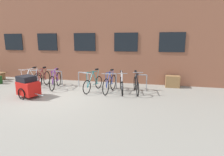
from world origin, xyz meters
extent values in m
plane|color=gray|center=(0.00, 0.00, 0.00)|extent=(42.00, 42.00, 0.00)
cube|color=brown|center=(0.00, 6.94, 3.44)|extent=(28.00, 7.48, 6.89)
cube|color=black|center=(-4.80, 3.18, 2.30)|extent=(1.30, 0.04, 1.01)
cube|color=black|center=(-2.40, 3.18, 2.30)|extent=(1.30, 0.04, 1.01)
cube|color=black|center=(0.00, 3.18, 2.30)|extent=(1.30, 0.04, 1.01)
cube|color=black|center=(2.40, 3.18, 2.30)|extent=(1.30, 0.04, 1.01)
cube|color=black|center=(4.80, 3.18, 2.30)|extent=(1.30, 0.04, 1.01)
cylinder|color=gray|center=(-2.89, 1.90, 0.38)|extent=(0.05, 0.05, 0.76)
cylinder|color=gray|center=(-2.36, 1.90, 0.38)|extent=(0.05, 0.05, 0.76)
cylinder|color=gray|center=(-2.62, 1.90, 0.76)|extent=(0.52, 0.05, 0.05)
cylinder|color=gray|center=(-1.39, 1.90, 0.38)|extent=(0.05, 0.05, 0.76)
cylinder|color=gray|center=(-0.86, 1.90, 0.38)|extent=(0.05, 0.05, 0.76)
cylinder|color=gray|center=(-1.12, 1.90, 0.76)|extent=(0.52, 0.05, 0.05)
cylinder|color=gray|center=(0.11, 1.90, 0.38)|extent=(0.05, 0.05, 0.76)
cylinder|color=gray|center=(0.64, 1.90, 0.38)|extent=(0.05, 0.05, 0.76)
cylinder|color=gray|center=(0.38, 1.90, 0.76)|extent=(0.52, 0.05, 0.05)
cylinder|color=gray|center=(1.61, 1.90, 0.38)|extent=(0.05, 0.05, 0.76)
cylinder|color=gray|center=(2.14, 1.90, 0.38)|extent=(0.05, 0.05, 0.76)
cylinder|color=gray|center=(1.88, 1.90, 0.76)|extent=(0.52, 0.05, 0.05)
cylinder|color=gray|center=(3.11, 1.90, 0.38)|extent=(0.05, 0.05, 0.76)
cylinder|color=gray|center=(3.64, 1.90, 0.38)|extent=(0.05, 0.05, 0.76)
cylinder|color=gray|center=(3.38, 1.90, 0.76)|extent=(0.52, 0.05, 0.05)
torus|color=black|center=(-1.03, 1.86, 0.35)|extent=(0.19, 0.73, 0.74)
torus|color=black|center=(-0.81, 0.84, 0.35)|extent=(0.19, 0.73, 0.74)
cylinder|color=#722D99|center=(-0.87, 1.12, 0.64)|extent=(0.14, 0.50, 0.70)
cylinder|color=#722D99|center=(-0.96, 1.52, 0.59)|extent=(0.11, 0.37, 0.61)
cylinder|color=#722D99|center=(-0.91, 1.29, 0.94)|extent=(0.21, 0.81, 0.12)
cylinder|color=#722D99|center=(-0.98, 1.61, 0.32)|extent=(0.13, 0.52, 0.08)
cylinder|color=#722D99|center=(-1.01, 1.78, 0.62)|extent=(0.07, 0.20, 0.55)
cylinder|color=#722D99|center=(-0.82, 0.86, 0.66)|extent=(0.04, 0.08, 0.63)
cube|color=black|center=(-0.99, 1.69, 0.92)|extent=(0.14, 0.22, 0.06)
cylinder|color=gray|center=(-0.82, 0.89, 1.01)|extent=(0.44, 0.12, 0.03)
torus|color=black|center=(2.39, 1.84, 0.32)|extent=(0.20, 0.66, 0.67)
torus|color=black|center=(2.64, 0.78, 0.32)|extent=(0.20, 0.66, 0.67)
cylinder|color=#B7B7BC|center=(2.57, 1.07, 0.61)|extent=(0.16, 0.52, 0.70)
cylinder|color=#B7B7BC|center=(2.47, 1.49, 0.58)|extent=(0.13, 0.39, 0.65)
cylinder|color=#B7B7BC|center=(2.53, 1.25, 0.93)|extent=(0.24, 0.85, 0.09)
cylinder|color=#B7B7BC|center=(2.45, 1.58, 0.29)|extent=(0.15, 0.54, 0.07)
cylinder|color=#B7B7BC|center=(2.41, 1.76, 0.61)|extent=(0.07, 0.20, 0.59)
cylinder|color=#B7B7BC|center=(2.63, 0.81, 0.63)|extent=(0.05, 0.08, 0.64)
cube|color=black|center=(2.43, 1.67, 0.93)|extent=(0.14, 0.22, 0.06)
cylinder|color=gray|center=(2.63, 0.83, 0.98)|extent=(0.43, 0.13, 0.03)
torus|color=black|center=(1.24, 1.81, 0.30)|extent=(0.17, 0.64, 0.64)
torus|color=black|center=(1.01, 0.73, 0.30)|extent=(0.17, 0.64, 0.64)
cylinder|color=teal|center=(1.07, 1.03, 0.58)|extent=(0.15, 0.52, 0.67)
cylinder|color=teal|center=(1.17, 1.45, 0.61)|extent=(0.12, 0.40, 0.72)
cylinder|color=teal|center=(1.11, 1.21, 0.93)|extent=(0.22, 0.86, 0.10)
cylinder|color=teal|center=(1.19, 1.54, 0.28)|extent=(0.14, 0.54, 0.07)
cylinder|color=teal|center=(1.22, 1.72, 0.63)|extent=(0.07, 0.20, 0.67)
cylinder|color=teal|center=(1.02, 0.76, 0.60)|extent=(0.04, 0.08, 0.60)
cube|color=black|center=(1.21, 1.63, 1.00)|extent=(0.14, 0.22, 0.06)
cylinder|color=gray|center=(1.02, 0.78, 0.93)|extent=(0.44, 0.12, 0.03)
torus|color=black|center=(2.02, 1.71, 0.36)|extent=(0.13, 0.76, 0.76)
torus|color=black|center=(1.90, 0.76, 0.36)|extent=(0.13, 0.76, 0.76)
cylinder|color=#233893|center=(1.93, 1.02, 0.61)|extent=(0.09, 0.46, 0.62)
cylinder|color=#233893|center=(1.98, 1.39, 0.64)|extent=(0.08, 0.34, 0.69)
cylinder|color=#233893|center=(1.95, 1.17, 0.95)|extent=(0.13, 0.74, 0.11)
cylinder|color=#233893|center=(1.99, 1.48, 0.33)|extent=(0.08, 0.48, 0.08)
cylinder|color=#233893|center=(2.01, 1.62, 0.67)|extent=(0.05, 0.20, 0.63)
cylinder|color=#233893|center=(1.90, 0.78, 0.63)|extent=(0.04, 0.08, 0.55)
cube|color=black|center=(2.00, 1.54, 1.01)|extent=(0.12, 0.21, 0.06)
cylinder|color=gray|center=(1.91, 0.81, 0.94)|extent=(0.44, 0.08, 0.03)
torus|color=black|center=(-2.31, 1.86, 0.31)|extent=(0.15, 0.66, 0.66)
torus|color=black|center=(-2.48, 0.82, 0.31)|extent=(0.15, 0.66, 0.66)
cylinder|color=silver|center=(-2.43, 1.11, 0.59)|extent=(0.12, 0.50, 0.67)
cylinder|color=silver|center=(-2.36, 1.51, 0.60)|extent=(0.10, 0.38, 0.69)
cylinder|color=silver|center=(-2.40, 1.28, 0.93)|extent=(0.17, 0.82, 0.06)
cylinder|color=silver|center=(-2.35, 1.60, 0.29)|extent=(0.11, 0.52, 0.07)
cylinder|color=silver|center=(-2.32, 1.77, 0.62)|extent=(0.06, 0.20, 0.63)
cylinder|color=silver|center=(-2.48, 0.85, 0.61)|extent=(0.04, 0.08, 0.60)
cube|color=black|center=(-2.34, 1.68, 0.97)|extent=(0.13, 0.21, 0.06)
cylinder|color=gray|center=(-2.47, 0.87, 0.94)|extent=(0.44, 0.10, 0.03)
torus|color=black|center=(-1.78, 1.89, 0.36)|extent=(0.14, 0.76, 0.76)
torus|color=black|center=(-1.65, 0.95, 0.36)|extent=(0.14, 0.76, 0.76)
cylinder|color=maroon|center=(-1.68, 1.21, 0.61)|extent=(0.10, 0.46, 0.64)
cylinder|color=maroon|center=(-1.73, 1.57, 0.63)|extent=(0.08, 0.33, 0.66)
cylinder|color=maroon|center=(-1.70, 1.36, 0.94)|extent=(0.13, 0.72, 0.07)
cylinder|color=maroon|center=(-1.74, 1.66, 0.33)|extent=(0.09, 0.48, 0.08)
cylinder|color=maroon|center=(-1.76, 1.81, 0.66)|extent=(0.05, 0.20, 0.60)
cylinder|color=maroon|center=(-1.65, 0.97, 0.64)|extent=(0.04, 0.08, 0.57)
cube|color=black|center=(-1.75, 1.72, 0.98)|extent=(0.13, 0.21, 0.06)
cylinder|color=gray|center=(-1.66, 1.00, 0.95)|extent=(0.44, 0.08, 0.03)
torus|color=black|center=(3.06, 1.96, 0.31)|extent=(0.19, 0.66, 0.66)
torus|color=black|center=(3.30, 0.92, 0.31)|extent=(0.19, 0.66, 0.66)
cylinder|color=black|center=(3.23, 1.20, 0.63)|extent=(0.15, 0.51, 0.76)
cylinder|color=black|center=(3.14, 1.61, 0.59)|extent=(0.12, 0.38, 0.67)
cylinder|color=black|center=(3.19, 1.37, 0.96)|extent=(0.22, 0.82, 0.12)
cylinder|color=black|center=(3.12, 1.70, 0.29)|extent=(0.14, 0.53, 0.07)
cylinder|color=black|center=(3.08, 1.87, 0.61)|extent=(0.07, 0.20, 0.61)
cylinder|color=black|center=(3.29, 0.94, 0.66)|extent=(0.04, 0.08, 0.69)
cube|color=black|center=(3.10, 1.78, 0.94)|extent=(0.14, 0.22, 0.06)
cylinder|color=gray|center=(3.29, 0.97, 1.03)|extent=(0.43, 0.12, 0.03)
cube|color=red|center=(-1.21, -0.35, 0.40)|extent=(1.05, 0.87, 0.56)
cube|color=black|center=(-1.29, -0.32, 0.80)|extent=(0.83, 0.77, 0.24)
torus|color=black|center=(-1.09, -0.04, 0.22)|extent=(0.47, 0.21, 0.49)
torus|color=black|center=(-1.32, -0.66, 0.22)|extent=(0.47, 0.21, 0.49)
cylinder|color=gray|center=(-0.52, -0.60, 0.24)|extent=(0.53, 0.22, 0.03)
cube|color=olive|center=(-5.13, 2.33, 0.21)|extent=(0.08, 0.36, 0.41)
cube|color=olive|center=(4.93, 2.85, 0.30)|extent=(0.70, 0.44, 0.60)
camera|label=1|loc=(3.92, -6.73, 2.37)|focal=28.84mm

